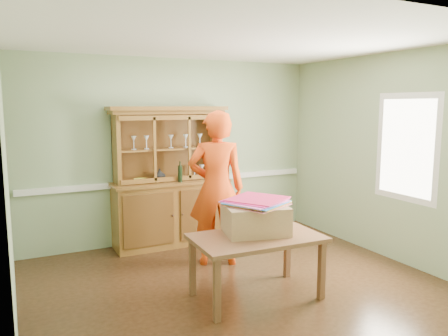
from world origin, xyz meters
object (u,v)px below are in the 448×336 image
dining_table (257,243)px  person (216,188)px  cardboard_box (255,219)px  china_hutch (170,196)px

dining_table → person: 1.16m
dining_table → cardboard_box: (0.04, 0.10, 0.23)m
dining_table → person: size_ratio=0.70×
china_hutch → person: bearing=-75.6°
china_hutch → dining_table: 2.13m
china_hutch → cardboard_box: bearing=-82.9°
china_hutch → dining_table: bearing=-84.4°
china_hutch → dining_table: (0.21, -2.11, -0.12)m
dining_table → cardboard_box: cardboard_box is taller
cardboard_box → person: 1.00m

